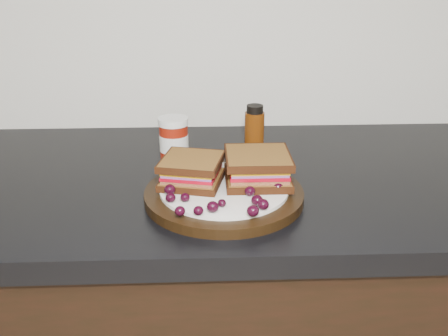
# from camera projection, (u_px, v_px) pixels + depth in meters

# --- Properties ---
(countertop) EXTENTS (3.98, 0.60, 0.04)m
(countertop) POSITION_uv_depth(u_px,v_px,m) (247.00, 182.00, 1.00)
(countertop) COLOR black
(countertop) RESTS_ON base_cabinets
(plate) EXTENTS (0.28, 0.28, 0.02)m
(plate) POSITION_uv_depth(u_px,v_px,m) (224.00, 195.00, 0.88)
(plate) COLOR black
(plate) RESTS_ON countertop
(sandwich_left) EXTENTS (0.12, 0.12, 0.05)m
(sandwich_left) POSITION_uv_depth(u_px,v_px,m) (192.00, 171.00, 0.88)
(sandwich_left) COLOR brown
(sandwich_left) RESTS_ON plate
(sandwich_right) EXTENTS (0.11, 0.11, 0.05)m
(sandwich_right) POSITION_uv_depth(u_px,v_px,m) (258.00, 168.00, 0.89)
(sandwich_right) COLOR brown
(sandwich_right) RESTS_ON plate
(grape_0) EXTENTS (0.02, 0.02, 0.02)m
(grape_0) POSITION_uv_depth(u_px,v_px,m) (171.00, 198.00, 0.82)
(grape_0) COLOR black
(grape_0) RESTS_ON plate
(grape_1) EXTENTS (0.02, 0.02, 0.01)m
(grape_1) POSITION_uv_depth(u_px,v_px,m) (185.00, 197.00, 0.82)
(grape_1) COLOR black
(grape_1) RESTS_ON plate
(grape_2) EXTENTS (0.02, 0.02, 0.02)m
(grape_2) POSITION_uv_depth(u_px,v_px,m) (180.00, 211.00, 0.77)
(grape_2) COLOR black
(grape_2) RESTS_ON plate
(grape_3) EXTENTS (0.02, 0.02, 0.02)m
(grape_3) POSITION_uv_depth(u_px,v_px,m) (198.00, 211.00, 0.78)
(grape_3) COLOR black
(grape_3) RESTS_ON plate
(grape_4) EXTENTS (0.02, 0.02, 0.02)m
(grape_4) POSITION_uv_depth(u_px,v_px,m) (213.00, 207.00, 0.79)
(grape_4) COLOR black
(grape_4) RESTS_ON plate
(grape_5) EXTENTS (0.01, 0.01, 0.01)m
(grape_5) POSITION_uv_depth(u_px,v_px,m) (222.00, 203.00, 0.80)
(grape_5) COLOR black
(grape_5) RESTS_ON plate
(grape_6) EXTENTS (0.02, 0.02, 0.02)m
(grape_6) POSITION_uv_depth(u_px,v_px,m) (253.00, 211.00, 0.77)
(grape_6) COLOR black
(grape_6) RESTS_ON plate
(grape_7) EXTENTS (0.02, 0.02, 0.02)m
(grape_7) POSITION_uv_depth(u_px,v_px,m) (263.00, 204.00, 0.79)
(grape_7) COLOR black
(grape_7) RESTS_ON plate
(grape_8) EXTENTS (0.02, 0.02, 0.02)m
(grape_8) POSITION_uv_depth(u_px,v_px,m) (257.00, 200.00, 0.81)
(grape_8) COLOR black
(grape_8) RESTS_ON plate
(grape_9) EXTENTS (0.02, 0.02, 0.02)m
(grape_9) POSITION_uv_depth(u_px,v_px,m) (250.00, 191.00, 0.84)
(grape_9) COLOR black
(grape_9) RESTS_ON plate
(grape_10) EXTENTS (0.02, 0.02, 0.02)m
(grape_10) POSITION_uv_depth(u_px,v_px,m) (278.00, 187.00, 0.85)
(grape_10) COLOR black
(grape_10) RESTS_ON plate
(grape_11) EXTENTS (0.02, 0.02, 0.02)m
(grape_11) POSITION_uv_depth(u_px,v_px,m) (264.00, 184.00, 0.87)
(grape_11) COLOR black
(grape_11) RESTS_ON plate
(grape_12) EXTENTS (0.02, 0.02, 0.02)m
(grape_12) POSITION_uv_depth(u_px,v_px,m) (273.00, 179.00, 0.89)
(grape_12) COLOR black
(grape_12) RESTS_ON plate
(grape_13) EXTENTS (0.02, 0.02, 0.01)m
(grape_13) POSITION_uv_depth(u_px,v_px,m) (258.00, 172.00, 0.92)
(grape_13) COLOR black
(grape_13) RESTS_ON plate
(grape_14) EXTENTS (0.02, 0.02, 0.01)m
(grape_14) POSITION_uv_depth(u_px,v_px,m) (200.00, 169.00, 0.93)
(grape_14) COLOR black
(grape_14) RESTS_ON plate
(grape_15) EXTENTS (0.02, 0.02, 0.02)m
(grape_15) POSITION_uv_depth(u_px,v_px,m) (195.00, 177.00, 0.89)
(grape_15) COLOR black
(grape_15) RESTS_ON plate
(grape_16) EXTENTS (0.02, 0.02, 0.02)m
(grape_16) POSITION_uv_depth(u_px,v_px,m) (179.00, 180.00, 0.88)
(grape_16) COLOR black
(grape_16) RESTS_ON plate
(grape_17) EXTENTS (0.02, 0.02, 0.02)m
(grape_17) POSITION_uv_depth(u_px,v_px,m) (185.00, 182.00, 0.87)
(grape_17) COLOR black
(grape_17) RESTS_ON plate
(grape_18) EXTENTS (0.02, 0.02, 0.02)m
(grape_18) POSITION_uv_depth(u_px,v_px,m) (170.00, 190.00, 0.84)
(grape_18) COLOR black
(grape_18) RESTS_ON plate
(grape_19) EXTENTS (0.02, 0.02, 0.02)m
(grape_19) POSITION_uv_depth(u_px,v_px,m) (194.00, 172.00, 0.92)
(grape_19) COLOR black
(grape_19) RESTS_ON plate
(grape_20) EXTENTS (0.02, 0.02, 0.01)m
(grape_20) POSITION_uv_depth(u_px,v_px,m) (193.00, 184.00, 0.87)
(grape_20) COLOR black
(grape_20) RESTS_ON plate
(grape_21) EXTENTS (0.02, 0.02, 0.02)m
(grape_21) POSITION_uv_depth(u_px,v_px,m) (195.00, 185.00, 0.86)
(grape_21) COLOR black
(grape_21) RESTS_ON plate
(condiment_jar) EXTENTS (0.07, 0.07, 0.09)m
(condiment_jar) POSITION_uv_depth(u_px,v_px,m) (174.00, 139.00, 1.04)
(condiment_jar) COLOR maroon
(condiment_jar) RESTS_ON countertop
(oil_bottle) EXTENTS (0.04, 0.04, 0.11)m
(oil_bottle) POSITION_uv_depth(u_px,v_px,m) (254.00, 132.00, 1.05)
(oil_bottle) COLOR #4E2307
(oil_bottle) RESTS_ON countertop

